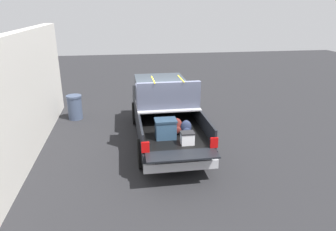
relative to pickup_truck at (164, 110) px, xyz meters
name	(u,v)px	position (x,y,z in m)	size (l,w,h in m)	color
ground_plane	(165,140)	(-0.36, 0.00, -0.96)	(40.00, 40.00, 0.00)	#262628
pickup_truck	(164,110)	(0.00, 0.00, 0.00)	(6.05, 2.06, 2.23)	black
building_facade	(18,103)	(-1.29, 4.20, 0.87)	(10.42, 0.36, 3.66)	silver
trash_can	(75,107)	(2.27, 3.29, -0.47)	(0.60, 0.60, 0.98)	#3F4C66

